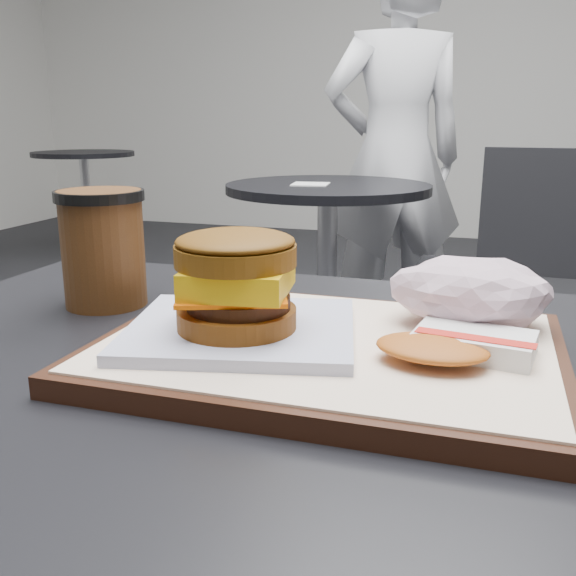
{
  "coord_description": "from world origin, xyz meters",
  "views": [
    {
      "loc": [
        0.18,
        -0.49,
        0.97
      ],
      "look_at": [
        0.03,
        -0.0,
        0.83
      ],
      "focal_mm": 40.0,
      "sensor_mm": 36.0,
      "label": 1
    }
  ],
  "objects_px": {
    "patron": "(395,158)",
    "crumpled_wrapper": "(470,292)",
    "breakfast_sandwich": "(238,293)",
    "coffee_cup": "(103,244)",
    "neighbor_table": "(327,241)",
    "customer_table": "(258,540)",
    "serving_tray": "(328,351)",
    "neighbor_chair": "(501,264)",
    "hash_brown": "(455,345)"
  },
  "relations": [
    {
      "from": "breakfast_sandwich",
      "to": "patron",
      "type": "xyz_separation_m",
      "value": [
        -0.19,
        2.19,
        -0.02
      ]
    },
    {
      "from": "crumpled_wrapper",
      "to": "neighbor_table",
      "type": "bearing_deg",
      "value": 108.46
    },
    {
      "from": "coffee_cup",
      "to": "neighbor_chair",
      "type": "distance_m",
      "value": 1.65
    },
    {
      "from": "breakfast_sandwich",
      "to": "neighbor_chair",
      "type": "xyz_separation_m",
      "value": [
        0.24,
        1.66,
        -0.32
      ]
    },
    {
      "from": "serving_tray",
      "to": "hash_brown",
      "type": "relative_size",
      "value": 3.05
    },
    {
      "from": "breakfast_sandwich",
      "to": "patron",
      "type": "relative_size",
      "value": 0.14
    },
    {
      "from": "customer_table",
      "to": "breakfast_sandwich",
      "type": "xyz_separation_m",
      "value": [
        -0.01,
        -0.01,
        0.24
      ]
    },
    {
      "from": "neighbor_table",
      "to": "neighbor_chair",
      "type": "relative_size",
      "value": 0.85
    },
    {
      "from": "coffee_cup",
      "to": "patron",
      "type": "bearing_deg",
      "value": 89.79
    },
    {
      "from": "customer_table",
      "to": "coffee_cup",
      "type": "height_order",
      "value": "coffee_cup"
    },
    {
      "from": "breakfast_sandwich",
      "to": "hash_brown",
      "type": "relative_size",
      "value": 1.78
    },
    {
      "from": "breakfast_sandwich",
      "to": "neighbor_table",
      "type": "xyz_separation_m",
      "value": [
        -0.34,
        1.66,
        -0.28
      ]
    },
    {
      "from": "customer_table",
      "to": "breakfast_sandwich",
      "type": "distance_m",
      "value": 0.25
    },
    {
      "from": "customer_table",
      "to": "crumpled_wrapper",
      "type": "distance_m",
      "value": 0.3
    },
    {
      "from": "customer_table",
      "to": "serving_tray",
      "type": "xyz_separation_m",
      "value": [
        0.06,
        0.01,
        0.2
      ]
    },
    {
      "from": "customer_table",
      "to": "neighbor_chair",
      "type": "distance_m",
      "value": 1.67
    },
    {
      "from": "crumpled_wrapper",
      "to": "neighbor_table",
      "type": "xyz_separation_m",
      "value": [
        -0.52,
        1.57,
        -0.27
      ]
    },
    {
      "from": "hash_brown",
      "to": "serving_tray",
      "type": "bearing_deg",
      "value": 173.53
    },
    {
      "from": "coffee_cup",
      "to": "customer_table",
      "type": "bearing_deg",
      "value": -25.19
    },
    {
      "from": "neighbor_table",
      "to": "patron",
      "type": "xyz_separation_m",
      "value": [
        0.15,
        0.53,
        0.26
      ]
    },
    {
      "from": "serving_tray",
      "to": "neighbor_chair",
      "type": "relative_size",
      "value": 0.43
    },
    {
      "from": "crumpled_wrapper",
      "to": "neighbor_chair",
      "type": "distance_m",
      "value": 1.6
    },
    {
      "from": "crumpled_wrapper",
      "to": "patron",
      "type": "distance_m",
      "value": 2.13
    },
    {
      "from": "coffee_cup",
      "to": "breakfast_sandwich",
      "type": "bearing_deg",
      "value": -28.91
    },
    {
      "from": "customer_table",
      "to": "serving_tray",
      "type": "distance_m",
      "value": 0.21
    },
    {
      "from": "serving_tray",
      "to": "patron",
      "type": "relative_size",
      "value": 0.23
    },
    {
      "from": "neighbor_chair",
      "to": "crumpled_wrapper",
      "type": "bearing_deg",
      "value": -92.11
    },
    {
      "from": "customer_table",
      "to": "neighbor_table",
      "type": "height_order",
      "value": "customer_table"
    },
    {
      "from": "hash_brown",
      "to": "patron",
      "type": "xyz_separation_m",
      "value": [
        -0.37,
        2.19,
        0.01
      ]
    },
    {
      "from": "patron",
      "to": "neighbor_chair",
      "type": "bearing_deg",
      "value": 104.44
    },
    {
      "from": "neighbor_chair",
      "to": "hash_brown",
      "type": "bearing_deg",
      "value": -92.2
    },
    {
      "from": "crumpled_wrapper",
      "to": "patron",
      "type": "relative_size",
      "value": 0.09
    },
    {
      "from": "hash_brown",
      "to": "neighbor_table",
      "type": "bearing_deg",
      "value": 107.36
    },
    {
      "from": "patron",
      "to": "crumpled_wrapper",
      "type": "bearing_deg",
      "value": 75.27
    },
    {
      "from": "customer_table",
      "to": "serving_tray",
      "type": "bearing_deg",
      "value": 5.93
    },
    {
      "from": "breakfast_sandwich",
      "to": "coffee_cup",
      "type": "bearing_deg",
      "value": 151.09
    },
    {
      "from": "customer_table",
      "to": "crumpled_wrapper",
      "type": "height_order",
      "value": "crumpled_wrapper"
    },
    {
      "from": "serving_tray",
      "to": "breakfast_sandwich",
      "type": "distance_m",
      "value": 0.09
    },
    {
      "from": "customer_table",
      "to": "breakfast_sandwich",
      "type": "bearing_deg",
      "value": -130.8
    },
    {
      "from": "neighbor_chair",
      "to": "coffee_cup",
      "type": "bearing_deg",
      "value": -105.96
    },
    {
      "from": "coffee_cup",
      "to": "patron",
      "type": "relative_size",
      "value": 0.08
    },
    {
      "from": "customer_table",
      "to": "hash_brown",
      "type": "height_order",
      "value": "hash_brown"
    },
    {
      "from": "neighbor_table",
      "to": "breakfast_sandwich",
      "type": "bearing_deg",
      "value": -78.44
    },
    {
      "from": "customer_table",
      "to": "hash_brown",
      "type": "bearing_deg",
      "value": -1.79
    },
    {
      "from": "serving_tray",
      "to": "neighbor_table",
      "type": "xyz_separation_m",
      "value": [
        -0.41,
        1.64,
        -0.23
      ]
    },
    {
      "from": "customer_table",
      "to": "coffee_cup",
      "type": "bearing_deg",
      "value": 154.81
    },
    {
      "from": "crumpled_wrapper",
      "to": "coffee_cup",
      "type": "xyz_separation_m",
      "value": [
        -0.39,
        0.02,
        0.02
      ]
    },
    {
      "from": "hash_brown",
      "to": "patron",
      "type": "distance_m",
      "value": 2.22
    },
    {
      "from": "breakfast_sandwich",
      "to": "crumpled_wrapper",
      "type": "bearing_deg",
      "value": 27.09
    },
    {
      "from": "hash_brown",
      "to": "neighbor_chair",
      "type": "relative_size",
      "value": 0.14
    }
  ]
}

